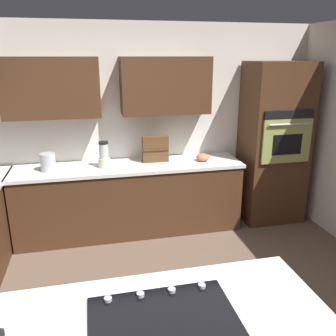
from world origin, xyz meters
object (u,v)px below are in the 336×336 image
mixing_bowl (203,157)px  blender (104,156)px  kettle (48,162)px  spice_rack (155,149)px  cooktop (165,323)px  wall_oven (274,144)px

mixing_bowl → blender: bearing=0.0°
blender → kettle: size_ratio=1.51×
blender → spice_rack: bearing=-171.4°
cooktop → mixing_bowl: (-1.09, -2.74, 0.04)m
kettle → mixing_bowl: bearing=180.0°
cooktop → kettle: bearing=-73.6°
cooktop → blender: bearing=-86.7°
wall_oven → blender: size_ratio=6.68×
mixing_bowl → kettle: size_ratio=0.82×
blender → spice_rack: size_ratio=0.96×
mixing_bowl → kettle: bearing=0.0°
mixing_bowl → wall_oven: bearing=-179.2°
blender → mixing_bowl: size_ratio=1.83×
cooktop → mixing_bowl: size_ratio=4.35×
blender → spice_rack: (-0.65, -0.10, 0.03)m
mixing_bowl → kettle: 1.90m
cooktop → mixing_bowl: mixing_bowl is taller
blender → kettle: bearing=0.0°
cooktop → spice_rack: (-0.49, -2.84, 0.16)m
kettle → blender: bearing=180.0°
wall_oven → spice_rack: bearing=-3.0°
wall_oven → kettle: 2.90m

